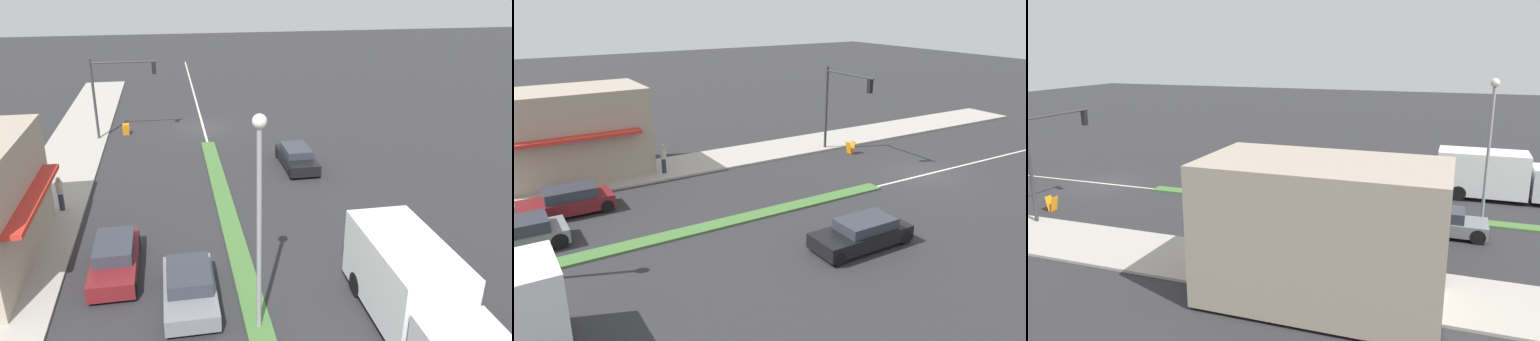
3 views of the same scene
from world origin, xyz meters
TOP-DOWN VIEW (x-y plane):
  - ground_plane at (0.00, 18.00)m, footprint 160.00×160.00m
  - sidewalk_right at (9.00, 18.50)m, footprint 4.00×73.00m
  - lane_marking_center at (0.00, 0.00)m, footprint 0.16×60.00m
  - building_corner_store at (10.54, 17.92)m, footprint 5.13×8.41m
  - traffic_signal_main at (6.12, 1.77)m, footprint 4.59×0.34m
  - street_lamp at (0.00, 23.65)m, footprint 0.44×0.44m
  - pedestrian at (8.07, 13.33)m, footprint 0.34×0.34m
  - warning_aframe_sign at (5.70, 1.03)m, footprint 0.45×0.53m
  - delivery_truck at (-5.00, 24.59)m, footprint 2.44×7.50m
  - suv_grey at (2.20, 21.80)m, footprint 1.86×4.01m
  - suv_black at (-5.00, 9.34)m, footprint 1.80×4.36m
  - sedan_maroon at (5.00, 19.34)m, footprint 1.75×4.36m

SIDE VIEW (x-z plane):
  - ground_plane at x=0.00m, z-range 0.00..0.00m
  - lane_marking_center at x=0.00m, z-range 0.00..0.01m
  - sidewalk_right at x=9.00m, z-range 0.00..0.12m
  - warning_aframe_sign at x=5.70m, z-range 0.01..0.84m
  - suv_black at x=-5.00m, z-range -0.02..1.21m
  - suv_grey at x=2.20m, z-range -0.02..1.28m
  - sedan_maroon at x=5.00m, z-range -0.03..1.31m
  - pedestrian at x=8.07m, z-range 0.17..1.93m
  - delivery_truck at x=-5.00m, z-range 0.03..2.90m
  - building_corner_store at x=10.54m, z-range 0.12..5.18m
  - traffic_signal_main at x=6.12m, z-range 1.10..6.70m
  - street_lamp at x=0.00m, z-range 1.09..8.46m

